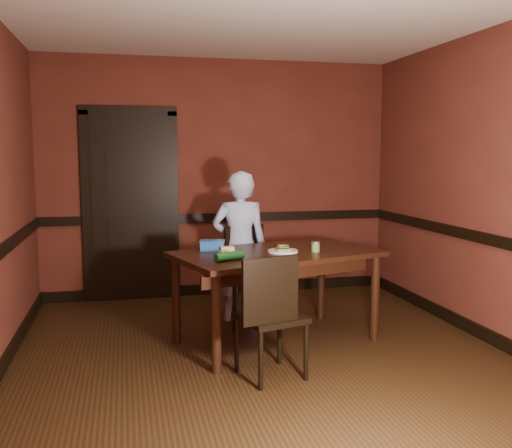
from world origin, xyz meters
name	(u,v)px	position (x,y,z in m)	size (l,w,h in m)	color
floor	(266,360)	(0.00, 0.00, 0.00)	(4.00, 4.50, 0.01)	black
ceiling	(267,8)	(0.00, 0.00, 2.70)	(4.00, 4.50, 0.01)	beige
wall_back	(219,179)	(0.00, 2.25, 1.35)	(4.00, 0.02, 2.70)	#5B261B
wall_front	(407,227)	(0.00, -2.25, 1.35)	(4.00, 0.02, 2.70)	#5B261B
wall_right	(495,187)	(2.00, 0.00, 1.35)	(0.02, 4.50, 2.70)	#5B261B
dado_back	(219,218)	(0.00, 2.23, 0.90)	(4.00, 0.03, 0.10)	black
dado_right	(491,240)	(1.99, 0.00, 0.90)	(0.03, 4.50, 0.10)	black
baseboard_back	(220,288)	(0.00, 2.23, 0.06)	(4.00, 0.03, 0.12)	black
baseboard_right	(486,335)	(1.99, 0.00, 0.06)	(0.03, 4.50, 0.12)	black
door	(131,203)	(-1.00, 2.22, 1.09)	(1.05, 0.07, 2.20)	black
dining_table	(276,297)	(0.20, 0.42, 0.40)	(1.70, 0.96, 0.80)	black
chair_far	(241,276)	(0.01, 1.00, 0.47)	(0.44, 0.44, 0.94)	black
chair_near	(271,315)	(-0.05, -0.33, 0.46)	(0.43, 0.43, 0.93)	black
person	(240,246)	(0.02, 1.14, 0.73)	(0.54, 0.35, 1.47)	#B4CBF4
sandwich_plate	(283,250)	(0.24, 0.38, 0.82)	(0.26, 0.26, 0.06)	white
sauce_jar	(316,247)	(0.52, 0.33, 0.84)	(0.07, 0.07, 0.09)	#6B9649
cheese_saucer	(227,250)	(-0.22, 0.49, 0.82)	(0.15, 0.15, 0.05)	white
food_tub	(212,245)	(-0.33, 0.60, 0.84)	(0.24, 0.19, 0.09)	#2963B2
wrapped_veg	(229,256)	(-0.27, 0.10, 0.83)	(0.07, 0.07, 0.25)	#104417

